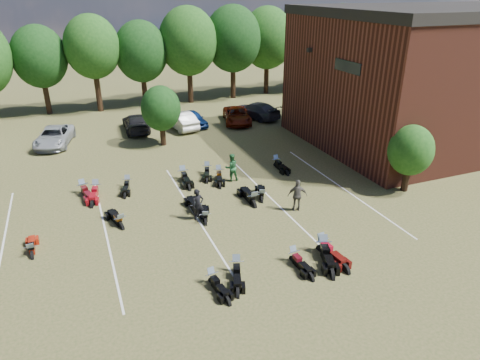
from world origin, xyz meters
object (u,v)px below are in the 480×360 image
person_green (231,167)px  motorcycle_14 (84,193)px  motorcycle_7 (33,257)px  person_black (198,205)px  person_grey (297,195)px  car_4 (193,119)px  motorcycle_3 (212,284)px

person_green → motorcycle_14: bearing=-10.7°
person_green → motorcycle_7: 13.18m
person_black → motorcycle_7: person_black is taller
person_green → person_grey: (2.05, -5.40, 0.01)m
car_4 → motorcycle_7: car_4 is taller
person_green → motorcycle_14: (-9.47, 1.66, -0.96)m
person_green → motorcycle_14: size_ratio=0.82×
car_4 → motorcycle_7: bearing=-134.6°
car_4 → person_green: bearing=-102.9°
motorcycle_3 → person_grey: bearing=26.7°
car_4 → person_black: size_ratio=2.21×
person_black → person_grey: person_grey is taller
car_4 → motorcycle_7: (-13.38, -17.92, -0.69)m
person_black → person_grey: bearing=-16.4°
motorcycle_7 → motorcycle_14: motorcycle_14 is taller
car_4 → motorcycle_7: 22.37m
person_black → person_green: person_green is taller
car_4 → person_green: size_ratio=2.11×
motorcycle_7 → motorcycle_14: (2.77, 6.46, 0.00)m
motorcycle_7 → motorcycle_14: size_ratio=0.87×
person_grey → motorcycle_3: bearing=55.4°
person_black → motorcycle_3: size_ratio=0.92×
person_green → motorcycle_3: (-4.76, -10.07, -0.96)m
person_green → motorcycle_14: 9.66m
person_black → motorcycle_7: size_ratio=0.91×
person_green → motorcycle_3: bearing=64.0°
person_green → person_black: bearing=48.9°
person_grey → motorcycle_3: person_grey is taller
car_4 → person_grey: bearing=-95.1°
car_4 → motorcycle_14: bearing=-140.7°
person_green → person_grey: size_ratio=0.99×
person_black → person_green: (3.63, 4.27, 0.04)m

